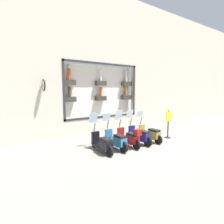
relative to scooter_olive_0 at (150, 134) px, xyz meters
name	(u,v)px	position (x,y,z in m)	size (l,w,h in m)	color
ground_plane	(140,147)	(-0.35, 1.03, -0.42)	(120.00, 120.00, 0.00)	gray
building_facade	(102,63)	(3.25, 1.03, 3.98)	(1.22, 36.00, 8.64)	beige
scooter_olive_0	(150,134)	(0.00, 0.00, 0.00)	(1.79, 0.60, 1.56)	black
scooter_navy_1	(140,135)	(0.01, 0.73, 0.01)	(1.80, 0.60, 1.65)	black
scooter_red_2	(130,137)	(-0.06, 1.46, 0.04)	(1.79, 0.60, 1.68)	black
scooter_teal_3	(116,140)	(0.00, 2.19, 0.01)	(1.80, 0.60, 1.59)	black
scooter_black_4	(103,143)	(0.00, 2.92, 0.00)	(1.79, 0.61, 1.66)	black
shop_sign_post	(168,123)	(-0.05, -1.37, 0.43)	(0.36, 0.45, 1.58)	#232326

